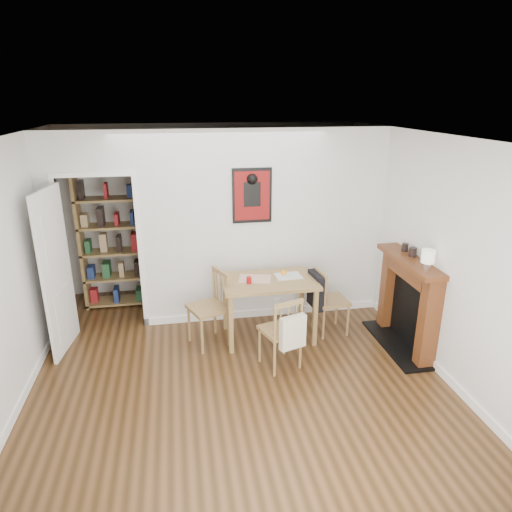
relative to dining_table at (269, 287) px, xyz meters
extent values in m
plane|color=brown|center=(-0.51, -0.75, -0.71)|extent=(5.20, 5.20, 0.00)
plane|color=silver|center=(-0.51, 1.85, 0.59)|extent=(4.50, 0.00, 4.50)
plane|color=silver|center=(-0.51, -3.35, 0.59)|extent=(4.50, 0.00, 4.50)
plane|color=silver|center=(-2.76, -0.75, 0.59)|extent=(0.00, 5.20, 5.20)
plane|color=silver|center=(1.74, -0.75, 0.59)|extent=(0.00, 5.20, 5.20)
plane|color=silver|center=(-0.51, -0.75, 1.89)|extent=(5.20, 5.20, 0.00)
cube|color=silver|center=(0.06, 0.65, 0.59)|extent=(3.35, 0.10, 2.60)
cube|color=silver|center=(-2.64, 0.65, 0.59)|extent=(0.25, 0.10, 2.60)
cube|color=silver|center=(-2.06, 0.65, 1.62)|extent=(0.90, 0.10, 0.55)
cube|color=white|center=(-2.54, 0.65, 0.32)|extent=(0.06, 0.14, 2.05)
cube|color=white|center=(-1.58, 0.65, 0.32)|extent=(0.06, 0.14, 2.05)
cube|color=white|center=(0.06, 0.59, -0.66)|extent=(3.35, 0.02, 0.10)
cube|color=white|center=(-2.75, -1.35, -0.66)|extent=(0.02, 4.00, 0.10)
cube|color=white|center=(1.73, -1.35, -0.66)|extent=(0.02, 4.00, 0.10)
cube|color=white|center=(-2.53, 0.18, 0.29)|extent=(0.15, 0.80, 2.00)
cube|color=black|center=(-0.11, 0.59, 1.04)|extent=(0.52, 0.02, 0.72)
cube|color=maroon|center=(-0.11, 0.58, 1.04)|extent=(0.46, 0.00, 0.64)
cube|color=#977446|center=(0.00, 0.00, 0.08)|extent=(1.18, 0.75, 0.04)
cube|color=#977446|center=(-0.52, -0.31, -0.33)|extent=(0.05, 0.05, 0.76)
cube|color=#977446|center=(0.52, -0.31, -0.33)|extent=(0.05, 0.05, 0.76)
cube|color=#977446|center=(-0.52, 0.31, -0.33)|extent=(0.05, 0.05, 0.76)
cube|color=#977446|center=(0.52, 0.31, -0.33)|extent=(0.05, 0.05, 0.76)
cube|color=black|center=(0.60, -0.03, -0.08)|extent=(0.14, 0.37, 0.46)
cube|color=beige|center=(0.07, -0.89, -0.15)|extent=(0.32, 0.19, 0.38)
cube|color=#977446|center=(-2.46, 1.39, 0.33)|extent=(0.04, 0.35, 2.07)
cube|color=#977446|center=(-1.63, 1.39, 0.33)|extent=(0.04, 0.35, 2.07)
cube|color=#977446|center=(-2.05, 1.39, -0.66)|extent=(0.87, 0.35, 0.03)
cube|color=#977446|center=(-2.05, 1.39, 0.12)|extent=(0.87, 0.35, 0.03)
cube|color=#977446|center=(-2.05, 1.39, 1.32)|extent=(0.87, 0.35, 0.03)
cube|color=maroon|center=(-2.05, 1.39, 0.33)|extent=(0.76, 0.28, 0.28)
cube|color=brown|center=(1.64, -0.99, -0.16)|extent=(0.20, 0.16, 1.10)
cube|color=brown|center=(1.64, 0.00, -0.16)|extent=(0.20, 0.16, 1.10)
cube|color=brown|center=(1.61, -0.50, 0.42)|extent=(0.30, 1.21, 0.06)
cube|color=brown|center=(1.64, -0.50, 0.29)|extent=(0.20, 0.85, 0.20)
cube|color=black|center=(1.70, -0.50, -0.26)|extent=(0.08, 0.81, 0.88)
cube|color=black|center=(1.58, -0.50, -0.69)|extent=(0.45, 1.25, 0.03)
cylinder|color=maroon|center=(-0.26, -0.07, 0.14)|extent=(0.07, 0.07, 0.08)
sphere|color=orange|center=(0.22, 0.11, 0.13)|extent=(0.07, 0.07, 0.07)
cube|color=beige|center=(-0.17, 0.05, 0.10)|extent=(0.45, 0.38, 0.00)
cube|color=silver|center=(0.26, 0.06, 0.10)|extent=(0.33, 0.25, 0.02)
cylinder|color=silver|center=(1.60, -0.87, 0.50)|extent=(0.07, 0.07, 0.08)
cylinder|color=beige|center=(1.60, -0.87, 0.61)|extent=(0.15, 0.15, 0.15)
cylinder|color=black|center=(1.66, -0.44, 0.51)|extent=(0.09, 0.09, 0.11)
cylinder|color=black|center=(1.66, -0.24, 0.50)|extent=(0.08, 0.08, 0.10)
camera|label=1|loc=(-1.09, -5.17, 2.27)|focal=32.00mm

